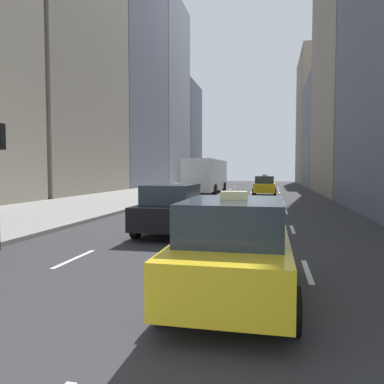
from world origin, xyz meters
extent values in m
cube|color=gray|center=(-7.00, 27.00, 0.07)|extent=(8.00, 66.00, 0.15)
cube|color=white|center=(-0.20, 8.00, 0.01)|extent=(0.12, 2.00, 0.01)
cube|color=white|center=(-0.20, 14.00, 0.01)|extent=(0.12, 2.00, 0.01)
cube|color=white|center=(-0.20, 20.00, 0.01)|extent=(0.12, 2.00, 0.01)
cube|color=white|center=(-0.20, 26.00, 0.01)|extent=(0.12, 2.00, 0.01)
cube|color=white|center=(-0.20, 32.00, 0.01)|extent=(0.12, 2.00, 0.01)
cube|color=white|center=(-0.20, 38.00, 0.01)|extent=(0.12, 2.00, 0.01)
cube|color=white|center=(-0.20, 44.00, 0.01)|extent=(0.12, 2.00, 0.01)
cube|color=white|center=(-0.20, 50.00, 0.01)|extent=(0.12, 2.00, 0.01)
cube|color=white|center=(2.60, 8.00, 0.01)|extent=(0.12, 2.00, 0.01)
cube|color=white|center=(2.60, 14.00, 0.01)|extent=(0.12, 2.00, 0.01)
cube|color=white|center=(2.60, 20.00, 0.01)|extent=(0.12, 2.00, 0.01)
cube|color=white|center=(2.60, 26.00, 0.01)|extent=(0.12, 2.00, 0.01)
cube|color=white|center=(2.60, 32.00, 0.01)|extent=(0.12, 2.00, 0.01)
cube|color=white|center=(2.60, 38.00, 0.01)|extent=(0.12, 2.00, 0.01)
cube|color=white|center=(2.60, 44.00, 0.01)|extent=(0.12, 2.00, 0.01)
cube|color=white|center=(2.60, 50.00, 0.01)|extent=(0.12, 2.00, 0.01)
cube|color=white|center=(5.40, 8.00, 0.01)|extent=(0.12, 2.00, 0.01)
cube|color=white|center=(5.40, 14.00, 0.01)|extent=(0.12, 2.00, 0.01)
cube|color=white|center=(5.40, 20.00, 0.01)|extent=(0.12, 2.00, 0.01)
cube|color=white|center=(5.40, 26.00, 0.01)|extent=(0.12, 2.00, 0.01)
cube|color=white|center=(5.40, 32.00, 0.01)|extent=(0.12, 2.00, 0.01)
cube|color=white|center=(5.40, 38.00, 0.01)|extent=(0.12, 2.00, 0.01)
cube|color=white|center=(5.40, 44.00, 0.01)|extent=(0.12, 2.00, 0.01)
cube|color=white|center=(5.40, 50.00, 0.01)|extent=(0.12, 2.00, 0.01)
cube|color=slate|center=(-14.00, 47.44, 17.83)|extent=(6.00, 16.12, 35.66)
cube|color=gray|center=(-14.00, 63.41, 15.87)|extent=(6.00, 15.23, 31.73)
cube|color=#4C515B|center=(-14.00, 77.55, 10.22)|extent=(6.00, 12.44, 20.45)
cube|color=gray|center=(12.00, 52.28, 7.11)|extent=(6.00, 12.12, 14.22)
cube|color=gray|center=(12.00, 66.32, 10.76)|extent=(6.00, 15.58, 21.52)
cube|color=yellow|center=(4.00, 33.36, 0.71)|extent=(1.80, 4.40, 0.76)
cube|color=#28333D|center=(4.00, 33.10, 1.41)|extent=(1.58, 2.29, 0.64)
cube|color=#F2E599|center=(4.00, 33.10, 1.80)|extent=(0.44, 0.20, 0.14)
cylinder|color=black|center=(3.10, 34.73, 0.33)|extent=(0.22, 0.66, 0.66)
cylinder|color=black|center=(4.90, 34.73, 0.33)|extent=(0.22, 0.66, 0.66)
cylinder|color=black|center=(3.10, 32.00, 0.33)|extent=(0.22, 0.66, 0.66)
cylinder|color=black|center=(4.90, 32.00, 0.33)|extent=(0.22, 0.66, 0.66)
cube|color=yellow|center=(4.00, 6.04, 0.71)|extent=(1.80, 4.40, 0.76)
cube|color=#28333D|center=(4.00, 5.77, 1.41)|extent=(1.58, 2.29, 0.64)
cube|color=#F2E599|center=(4.00, 5.77, 1.80)|extent=(0.44, 0.20, 0.14)
cylinder|color=black|center=(3.10, 7.40, 0.33)|extent=(0.22, 0.66, 0.66)
cylinder|color=black|center=(4.90, 7.40, 0.33)|extent=(0.22, 0.66, 0.66)
cylinder|color=black|center=(3.10, 4.67, 0.33)|extent=(0.22, 0.66, 0.66)
cylinder|color=black|center=(4.90, 4.67, 0.33)|extent=(0.22, 0.66, 0.66)
cube|color=black|center=(1.20, 12.44, 0.71)|extent=(1.80, 4.66, 0.76)
cube|color=#28333D|center=(1.20, 12.16, 1.41)|extent=(1.58, 2.42, 0.64)
cylinder|color=black|center=(0.30, 13.88, 0.33)|extent=(0.22, 0.66, 0.66)
cylinder|color=black|center=(2.10, 13.88, 0.33)|extent=(0.22, 0.66, 0.66)
cylinder|color=black|center=(0.30, 10.99, 0.33)|extent=(0.22, 0.66, 0.66)
cylinder|color=black|center=(2.10, 10.99, 0.33)|extent=(0.22, 0.66, 0.66)
cube|color=silver|center=(-1.60, 35.84, 1.80)|extent=(2.50, 11.60, 2.90)
cube|color=#28333D|center=(-1.60, 41.59, 2.15)|extent=(2.30, 0.12, 1.40)
cube|color=#28333D|center=(-2.81, 35.84, 2.15)|extent=(0.08, 9.86, 1.10)
cube|color=yellow|center=(-1.60, 41.59, 3.05)|extent=(1.50, 0.10, 0.36)
cylinder|color=black|center=(-2.85, 39.44, 0.50)|extent=(0.30, 1.00, 1.00)
cylinder|color=black|center=(-0.35, 39.44, 0.50)|extent=(0.30, 1.00, 1.00)
cylinder|color=black|center=(-2.85, 32.65, 0.50)|extent=(0.30, 1.00, 1.00)
cylinder|color=black|center=(-0.35, 32.65, 0.50)|extent=(0.30, 1.00, 1.00)
cube|color=black|center=(-2.75, 8.61, 3.15)|extent=(0.24, 0.20, 0.72)
sphere|color=red|center=(-2.75, 8.72, 3.38)|extent=(0.14, 0.14, 0.14)
sphere|color=#4C3F14|center=(-2.75, 8.72, 3.15)|extent=(0.14, 0.14, 0.14)
sphere|color=#198C2D|center=(-2.75, 8.72, 2.92)|extent=(0.14, 0.14, 0.14)
camera|label=1|loc=(4.61, -0.43, 2.21)|focal=35.00mm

